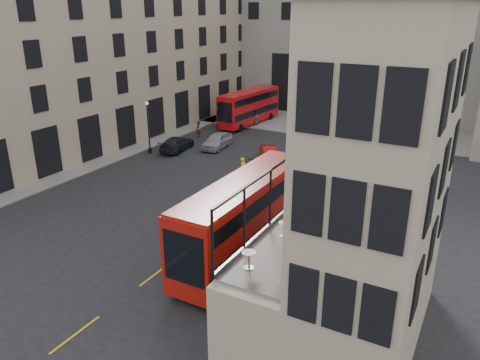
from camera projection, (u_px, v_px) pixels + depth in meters
The scene contains 31 objects.
ground at pixel (186, 283), 25.71m from camera, with size 140.00×140.00×0.00m, color black.
host_building_main at pixel (385, 182), 18.48m from camera, with size 7.26×11.40×15.10m.
host_frontage at pixel (297, 279), 21.99m from camera, with size 3.00×11.00×4.50m, color tan.
cafe_floor at pixel (299, 235), 21.18m from camera, with size 3.00×10.00×0.10m, color slate.
building_left at pixel (82, 34), 50.23m from camera, with size 14.60×50.60×22.00m.
gateway at pixel (354, 43), 64.02m from camera, with size 35.00×10.60×18.00m.
pavement_far at pixel (318, 124), 59.56m from camera, with size 40.00×12.00×0.12m, color slate.
pavement_left at pixel (70, 161), 45.43m from camera, with size 8.00×48.00×0.12m, color slate.
traffic_light_near at pixel (265, 174), 35.15m from camera, with size 0.16×0.20×3.80m.
traffic_light_far at pixel (217, 113), 54.57m from camera, with size 0.16×0.20×3.80m.
street_lamp_a at pixel (149, 130), 47.28m from camera, with size 0.36×0.36×5.33m.
street_lamp_b at pixel (308, 112), 55.46m from camera, with size 0.36×0.36×5.33m.
bus_near at pixel (245, 214), 27.53m from camera, with size 2.94×12.32×4.91m.
bus_far at pixel (249, 106), 58.80m from camera, with size 3.30×10.89×4.28m.
car_a at pixel (217, 141), 49.55m from camera, with size 1.91×4.76×1.62m, color #919599.
car_b at pixel (269, 153), 45.74m from camera, with size 1.40×4.01×1.32m, color #A40E0A.
car_c at pixel (177, 144), 48.75m from camera, with size 2.05×5.03×1.46m, color black.
bicycle at pixel (255, 161), 44.16m from camera, with size 0.61×1.76×0.92m, color gray.
cyclist at pixel (243, 169), 40.53m from camera, with size 0.72×0.47×1.98m, color yellow.
pedestrian_a at pixel (255, 119), 58.14m from camera, with size 0.96×0.75×1.97m, color gray.
pedestrian_b at pixel (312, 114), 61.19m from camera, with size 1.11×0.64×1.73m, color gray.
pedestrian_c at pixel (355, 124), 55.90m from camera, with size 1.03×0.43×1.76m, color gray.
pedestrian_d at pixel (365, 141), 49.16m from camera, with size 0.89×0.58×1.83m, color gray.
pedestrian_e at pixel (198, 130), 53.28m from camera, with size 0.69×0.45×1.89m, color gray.
cafe_table_near at pixel (249, 258), 18.29m from camera, with size 0.57×0.57×0.71m.
cafe_table_mid at pixel (284, 227), 20.84m from camera, with size 0.54×0.54×0.67m.
cafe_table_far at pixel (302, 201), 23.54m from camera, with size 0.57×0.57×0.72m.
cafe_chair_a at pixel (290, 276), 17.38m from camera, with size 0.49×0.49×0.97m.
cafe_chair_b at pixel (321, 238), 20.23m from camera, with size 0.52×0.52×0.92m.
cafe_chair_c at pixel (323, 227), 21.26m from camera, with size 0.50×0.50×0.92m.
cafe_chair_d at pixel (331, 209), 23.01m from camera, with size 0.58×0.58×0.96m.
Camera 1 is at (13.24, -17.90, 14.37)m, focal length 35.00 mm.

